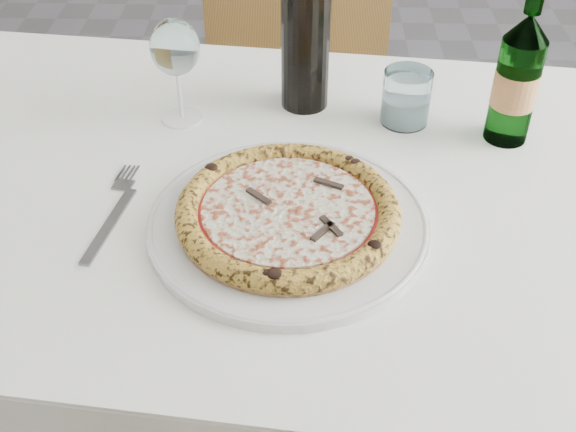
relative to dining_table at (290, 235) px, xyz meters
The scene contains 9 objects.
dining_table is the anchor object (origin of this frame).
chair_far 0.77m from the dining_table, 89.96° to the left, with size 0.48×0.48×0.93m.
plate 0.15m from the dining_table, 90.00° to the right, with size 0.35×0.35×0.02m.
pizza 0.16m from the dining_table, 90.01° to the right, with size 0.28×0.28×0.03m.
fork 0.26m from the dining_table, 161.21° to the right, with size 0.04×0.22×0.00m.
wine_glass 0.32m from the dining_table, 137.60° to the left, with size 0.07×0.07×0.16m.
tumbler 0.27m from the dining_table, 43.43° to the left, with size 0.07×0.07×0.08m.
beer_bottle 0.39m from the dining_table, 20.66° to the left, with size 0.06×0.06×0.24m.
wine_bottle 0.31m from the dining_table, 85.34° to the left, with size 0.07×0.07×0.30m.
Camera 1 is at (0.14, -0.83, 1.35)m, focal length 45.00 mm.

